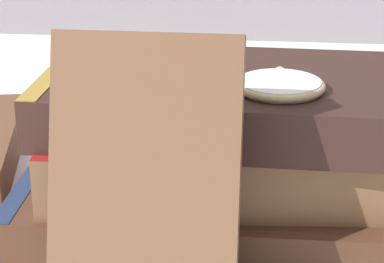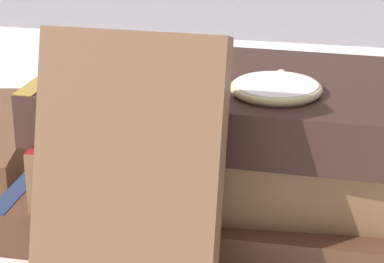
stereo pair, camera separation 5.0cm
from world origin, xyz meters
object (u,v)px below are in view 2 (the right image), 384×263
book_flat_top (210,99)px  book_leaning_front (128,183)px  book_flat_bottom (196,197)px  pocket_watch (276,88)px  book_flat_middle (220,150)px  reading_glasses (150,116)px

book_flat_top → book_leaning_front: 0.11m
book_flat_bottom → pocket_watch: bearing=-26.6°
book_flat_middle → reading_glasses: bearing=114.4°
book_flat_middle → book_flat_top: size_ratio=1.08×
book_flat_middle → reading_glasses: book_flat_middle is taller
pocket_watch → reading_glasses: size_ratio=0.51×
pocket_watch → book_leaning_front: bearing=-132.3°
book_flat_top → book_leaning_front: bearing=-101.8°
book_flat_top → reading_glasses: book_flat_top is taller
book_flat_top → book_leaning_front: size_ratio=1.48×
book_flat_top → pocket_watch: pocket_watch is taller
book_flat_middle → pocket_watch: (0.04, -0.03, 0.05)m
pocket_watch → book_flat_bottom: bearing=154.0°
book_leaning_front → reading_glasses: (-0.06, 0.27, -0.07)m
book_flat_bottom → book_leaning_front: book_leaning_front is taller
book_flat_bottom → book_leaning_front: bearing=-99.3°
book_flat_bottom → book_leaning_front: 0.12m
book_flat_bottom → reading_glasses: size_ratio=2.15×
book_flat_bottom → book_flat_middle: (0.01, 0.00, 0.03)m
book_flat_bottom → book_flat_top: bearing=5.4°
book_flat_top → reading_glasses: (-0.09, 0.17, -0.08)m
book_flat_middle → book_flat_top: 0.04m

